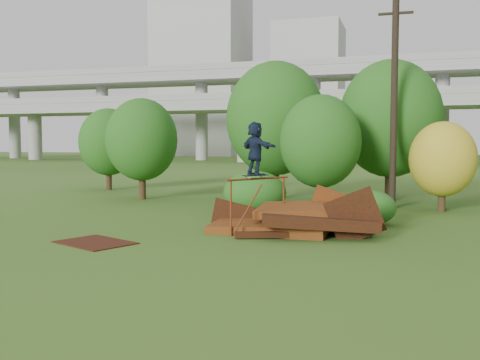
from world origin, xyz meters
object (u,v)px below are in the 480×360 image
(skater, at_px, (255,148))
(flat_plate, at_px, (95,243))
(scrap_pile, at_px, (295,221))
(utility_pole, at_px, (394,102))

(skater, xyz_separation_m, flat_plate, (-3.80, -2.94, -2.60))
(scrap_pile, distance_m, skater, 2.55)
(flat_plate, distance_m, utility_pole, 13.77)
(scrap_pile, height_order, utility_pole, utility_pole)
(skater, xyz_separation_m, utility_pole, (3.89, 7.57, 1.87))
(flat_plate, bearing_deg, scrap_pile, 33.17)
(skater, bearing_deg, flat_plate, 76.09)
(flat_plate, bearing_deg, utility_pole, 53.79)
(scrap_pile, distance_m, flat_plate, 5.95)
(scrap_pile, bearing_deg, utility_pole, 69.43)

